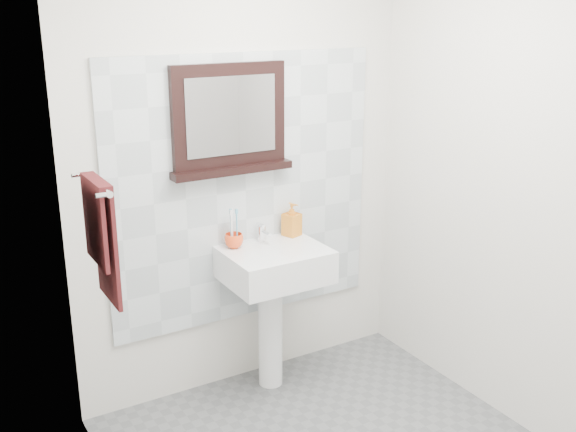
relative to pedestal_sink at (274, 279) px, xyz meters
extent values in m
cube|color=silver|center=(-0.06, 0.23, 0.57)|extent=(2.00, 0.01, 2.50)
cube|color=silver|center=(-1.06, -0.87, 0.57)|extent=(0.01, 2.20, 2.50)
cube|color=silver|center=(0.94, -0.87, 0.57)|extent=(0.01, 2.20, 2.50)
cube|color=silver|center=(-0.06, 0.21, 0.47)|extent=(1.60, 0.02, 1.50)
cylinder|color=white|center=(0.00, 0.05, -0.34)|extent=(0.14, 0.14, 0.68)
cube|color=white|center=(0.00, -0.01, 0.09)|extent=(0.55, 0.44, 0.18)
cylinder|color=silver|center=(0.00, -0.03, 0.17)|extent=(0.32, 0.32, 0.02)
cylinder|color=#4C4C4F|center=(0.00, -0.03, 0.18)|extent=(0.04, 0.04, 0.00)
cylinder|color=silver|center=(0.00, 0.14, 0.23)|extent=(0.04, 0.04, 0.09)
cylinder|color=silver|center=(0.00, 0.09, 0.25)|extent=(0.02, 0.10, 0.02)
cube|color=silver|center=(0.00, 0.15, 0.28)|extent=(0.02, 0.07, 0.01)
imported|color=#FF4E1E|center=(-0.18, 0.12, 0.22)|extent=(0.13, 0.13, 0.08)
cylinder|color=white|center=(-0.20, 0.11, 0.29)|extent=(0.01, 0.01, 0.19)
cube|color=white|center=(-0.20, 0.11, 0.39)|extent=(0.01, 0.01, 0.03)
cylinder|color=#58A7CA|center=(-0.16, 0.12, 0.29)|extent=(0.01, 0.01, 0.19)
cube|color=#58A7CA|center=(-0.16, 0.12, 0.39)|extent=(0.01, 0.01, 0.03)
cylinder|color=white|center=(-0.18, 0.14, 0.29)|extent=(0.01, 0.01, 0.19)
cube|color=white|center=(-0.18, 0.14, 0.39)|extent=(0.01, 0.01, 0.03)
cylinder|color=#58A7CA|center=(-0.19, 0.14, 0.29)|extent=(0.01, 0.01, 0.19)
cube|color=#58A7CA|center=(-0.19, 0.14, 0.39)|extent=(0.01, 0.01, 0.03)
imported|color=#D45619|center=(0.20, 0.14, 0.28)|extent=(0.11, 0.11, 0.19)
cube|color=black|center=(-0.16, 0.19, 0.90)|extent=(0.65, 0.06, 0.54)
cube|color=#99999E|center=(-0.16, 0.16, 0.90)|extent=(0.52, 0.01, 0.41)
cube|color=black|center=(-0.16, 0.17, 0.61)|extent=(0.69, 0.11, 0.04)
cylinder|color=silver|center=(-1.01, -0.29, 0.75)|extent=(0.03, 0.40, 0.03)
cylinder|color=silver|center=(-1.04, -0.48, 0.75)|extent=(0.05, 0.02, 0.02)
cylinder|color=silver|center=(-1.04, -0.10, 0.75)|extent=(0.05, 0.02, 0.02)
cube|color=#340E0F|center=(-0.99, -0.29, 0.48)|extent=(0.02, 0.30, 0.52)
cube|color=#340E0F|center=(-1.03, -0.29, 0.57)|extent=(0.02, 0.30, 0.34)
cube|color=#340E0F|center=(-1.01, -0.29, 0.75)|extent=(0.06, 0.30, 0.03)
camera|label=1|loc=(-1.70, -3.02, 1.46)|focal=42.00mm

